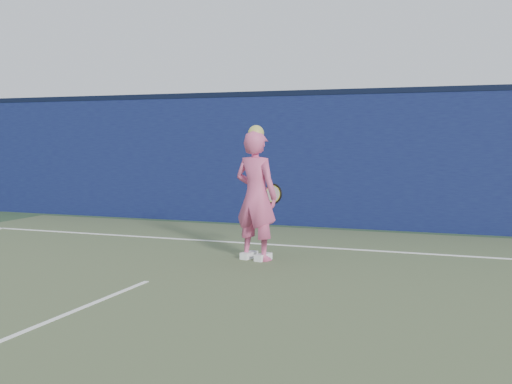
% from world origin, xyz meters
% --- Properties ---
extents(ground, '(80.00, 80.00, 0.00)m').
position_xyz_m(ground, '(0.00, 0.00, 0.00)').
color(ground, '#2A4228').
rests_on(ground, ground).
extents(backstop_wall, '(24.00, 0.40, 2.50)m').
position_xyz_m(backstop_wall, '(0.00, 6.50, 1.25)').
color(backstop_wall, '#0D113D').
rests_on(backstop_wall, ground).
extents(wall_cap, '(24.00, 0.42, 0.10)m').
position_xyz_m(wall_cap, '(0.00, 6.50, 2.55)').
color(wall_cap, black).
rests_on(wall_cap, backstop_wall).
extents(player, '(0.74, 0.58, 1.86)m').
position_xyz_m(player, '(0.71, 2.76, 0.90)').
color(player, '#CE507F').
rests_on(player, ground).
extents(racket, '(0.51, 0.29, 0.30)m').
position_xyz_m(racket, '(0.80, 3.15, 0.89)').
color(racket, black).
rests_on(racket, ground).
extents(court_lines, '(11.00, 12.04, 0.01)m').
position_xyz_m(court_lines, '(0.00, -0.33, 0.01)').
color(court_lines, white).
rests_on(court_lines, court_surface).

